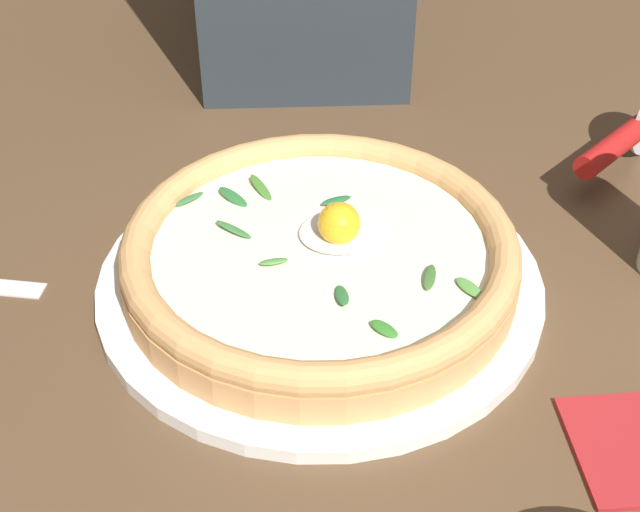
# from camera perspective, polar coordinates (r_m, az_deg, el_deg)

# --- Properties ---
(ground_plane) EXTENTS (2.40, 2.40, 0.03)m
(ground_plane) POSITION_cam_1_polar(r_m,az_deg,el_deg) (0.73, 3.31, -1.69)
(ground_plane) COLOR brown
(ground_plane) RESTS_ON ground
(pizza_plate) EXTENTS (0.35, 0.35, 0.01)m
(pizza_plate) POSITION_cam_1_polar(r_m,az_deg,el_deg) (0.69, 0.00, -1.67)
(pizza_plate) COLOR white
(pizza_plate) RESTS_ON ground
(pizza) EXTENTS (0.30, 0.30, 0.06)m
(pizza) POSITION_cam_1_polar(r_m,az_deg,el_deg) (0.68, 0.01, 0.14)
(pizza) COLOR tan
(pizza) RESTS_ON pizza_plate
(pizza_cutter) EXTENTS (0.15, 0.09, 0.08)m
(pizza_cutter) POSITION_cam_1_polar(r_m,az_deg,el_deg) (0.85, 19.03, 7.22)
(pizza_cutter) COLOR silver
(pizza_cutter) RESTS_ON ground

